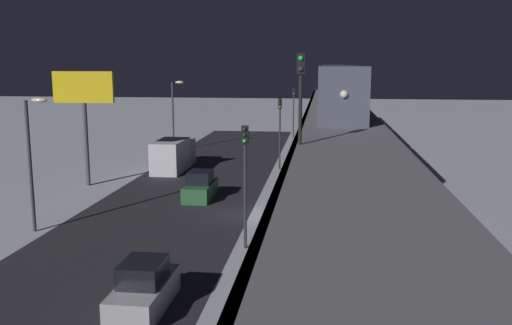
% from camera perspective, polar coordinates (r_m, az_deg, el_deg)
% --- Properties ---
extents(ground_plane, '(240.00, 240.00, 0.00)m').
position_cam_1_polar(ground_plane, '(35.58, -1.14, -5.36)').
color(ground_plane, silver).
extents(avenue_asphalt, '(11.00, 87.91, 0.01)m').
position_cam_1_polar(avenue_asphalt, '(36.64, -9.19, -5.02)').
color(avenue_asphalt, '#28282D').
rests_on(avenue_asphalt, ground_plane).
extents(elevated_railway, '(5.00, 87.91, 5.93)m').
position_cam_1_polar(elevated_railway, '(34.24, 8.59, 2.65)').
color(elevated_railway, slate).
rests_on(elevated_railway, ground_plane).
extents(subway_train, '(2.94, 55.47, 3.40)m').
position_cam_1_polar(subway_train, '(59.18, 8.11, 8.28)').
color(subway_train, '#4C5160').
rests_on(subway_train, elevated_railway).
extents(rail_signal, '(0.36, 0.41, 4.00)m').
position_cam_1_polar(rail_signal, '(24.60, 4.59, 8.14)').
color(rail_signal, black).
rests_on(rail_signal, elevated_railway).
extents(sedan_silver, '(1.80, 4.28, 1.97)m').
position_cam_1_polar(sedan_silver, '(22.65, -11.42, -12.65)').
color(sedan_silver, '#B2B2B7').
rests_on(sedan_silver, ground_plane).
extents(sedan_green, '(1.80, 4.22, 1.97)m').
position_cam_1_polar(sedan_green, '(39.82, -5.72, -2.54)').
color(sedan_green, '#2D6038').
rests_on(sedan_green, ground_plane).
extents(box_truck, '(2.40, 7.40, 2.80)m').
position_cam_1_polar(box_truck, '(50.80, -8.45, 0.78)').
color(box_truck, '#B2B2B7').
rests_on(box_truck, ground_plane).
extents(traffic_light_near, '(0.32, 0.44, 6.40)m').
position_cam_1_polar(traffic_light_near, '(28.29, -1.13, -0.67)').
color(traffic_light_near, '#2D2D2D').
rests_on(traffic_light_near, ground_plane).
extents(traffic_light_mid, '(0.32, 0.44, 6.40)m').
position_cam_1_polar(traffic_light_mid, '(50.24, 2.46, 4.06)').
color(traffic_light_mid, '#2D2D2D').
rests_on(traffic_light_mid, ground_plane).
extents(traffic_light_far, '(0.32, 0.44, 6.40)m').
position_cam_1_polar(traffic_light_far, '(72.40, 3.87, 5.89)').
color(traffic_light_far, '#2D2D2D').
rests_on(traffic_light_far, ground_plane).
extents(traffic_light_distant, '(0.32, 0.44, 6.40)m').
position_cam_1_polar(traffic_light_distant, '(94.62, 4.62, 6.87)').
color(traffic_light_distant, '#2D2D2D').
rests_on(traffic_light_distant, ground_plane).
extents(commercial_billboard, '(4.80, 0.36, 8.90)m').
position_cam_1_polar(commercial_billboard, '(45.05, -17.22, 6.28)').
color(commercial_billboard, '#4C4C51').
rests_on(commercial_billboard, ground_plane).
extents(street_lamp_near, '(1.35, 0.44, 7.65)m').
position_cam_1_polar(street_lamp_near, '(33.45, -21.89, 1.35)').
color(street_lamp_near, '#38383D').
rests_on(street_lamp_near, ground_plane).
extents(street_lamp_far, '(1.35, 0.44, 7.65)m').
position_cam_1_polar(street_lamp_far, '(61.28, -8.32, 5.63)').
color(street_lamp_far, '#38383D').
rests_on(street_lamp_far, ground_plane).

